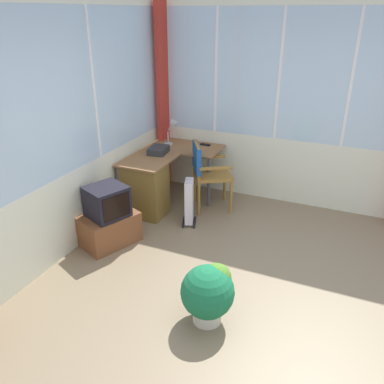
% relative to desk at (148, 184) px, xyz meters
% --- Properties ---
extents(ground, '(5.74, 5.39, 0.06)m').
position_rel_desk_xyz_m(ground, '(-1.29, -1.85, -0.44)').
color(ground, '#7F6E53').
extents(north_window_panel, '(4.74, 0.07, 2.77)m').
position_rel_desk_xyz_m(north_window_panel, '(-1.29, 0.38, 0.97)').
color(north_window_panel, silver).
rests_on(north_window_panel, ground).
extents(east_window_panel, '(0.07, 4.39, 2.77)m').
position_rel_desk_xyz_m(east_window_panel, '(1.11, -1.85, 0.97)').
color(east_window_panel, silver).
rests_on(east_window_panel, ground).
extents(curtain_corner, '(0.28, 0.08, 2.67)m').
position_rel_desk_xyz_m(curtain_corner, '(0.98, 0.25, 0.92)').
color(curtain_corner, '#B53025').
rests_on(curtain_corner, ground).
extents(desk, '(1.37, 1.05, 0.74)m').
position_rel_desk_xyz_m(desk, '(0.00, 0.00, 0.00)').
color(desk, olive).
rests_on(desk, ground).
extents(desk_lamp, '(0.23, 0.20, 0.37)m').
position_rel_desk_xyz_m(desk_lamp, '(0.81, 0.01, 0.58)').
color(desk_lamp, '#B2B7BC').
rests_on(desk_lamp, desk).
extents(tv_remote, '(0.05, 0.15, 0.02)m').
position_rel_desk_xyz_m(tv_remote, '(0.91, -0.45, 0.35)').
color(tv_remote, black).
rests_on(tv_remote, desk).
extents(paper_tray, '(0.33, 0.27, 0.09)m').
position_rel_desk_xyz_m(paper_tray, '(0.33, 0.01, 0.38)').
color(paper_tray, '#292C2E').
rests_on(paper_tray, desk).
extents(wooden_armchair, '(0.66, 0.66, 0.94)m').
position_rel_desk_xyz_m(wooden_armchair, '(0.42, -0.63, 0.20)').
color(wooden_armchair, olive).
rests_on(wooden_armchair, ground).
extents(tv_on_stand, '(0.76, 0.65, 0.73)m').
position_rel_desk_xyz_m(tv_on_stand, '(-0.89, 0.04, -0.09)').
color(tv_on_stand, brown).
rests_on(tv_on_stand, ground).
extents(space_heater, '(0.33, 0.25, 0.60)m').
position_rel_desk_xyz_m(space_heater, '(-0.06, -0.63, -0.10)').
color(space_heater, silver).
rests_on(space_heater, ground).
extents(potted_plant, '(0.47, 0.47, 0.55)m').
position_rel_desk_xyz_m(potted_plant, '(-1.62, -1.51, -0.10)').
color(potted_plant, beige).
rests_on(potted_plant, ground).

